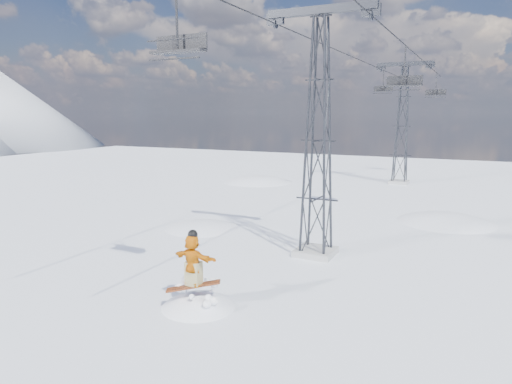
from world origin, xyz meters
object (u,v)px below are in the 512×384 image
(snowboarder_jump, at_px, (199,349))
(lift_chair_near, at_px, (179,45))
(lift_tower_far, at_px, (402,127))
(lift_tower_near, at_px, (318,141))

(snowboarder_jump, relative_size, lift_chair_near, 2.83)
(lift_chair_near, bearing_deg, lift_tower_far, 86.15)
(lift_tower_near, relative_size, snowboarder_jump, 1.67)
(lift_tower_far, distance_m, lift_chair_near, 32.96)
(lift_tower_near, relative_size, lift_tower_far, 1.00)
(lift_tower_near, height_order, lift_tower_far, same)
(lift_tower_far, relative_size, lift_chair_near, 4.74)
(lift_tower_near, distance_m, snowboarder_jump, 10.48)
(snowboarder_jump, distance_m, lift_chair_near, 10.54)
(lift_tower_far, bearing_deg, snowboarder_jump, -93.18)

